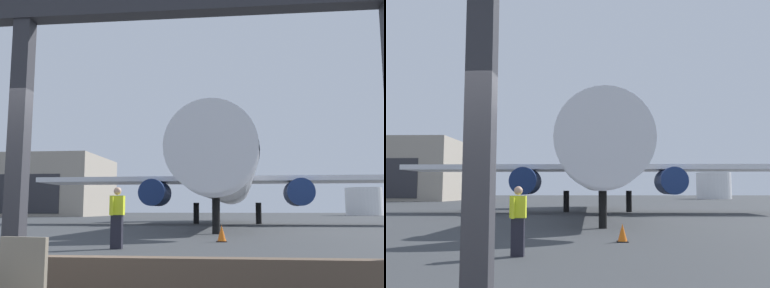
% 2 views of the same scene
% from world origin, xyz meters
% --- Properties ---
extents(ground_plane, '(220.00, 220.00, 0.00)m').
position_xyz_m(ground_plane, '(0.00, 40.00, 0.00)').
color(ground_plane, '#383A3D').
extents(window_frame, '(8.66, 0.24, 3.59)m').
position_xyz_m(window_frame, '(0.00, 0.00, 1.30)').
color(window_frame, brown).
rests_on(window_frame, ground).
extents(airplane, '(28.24, 31.27, 10.58)m').
position_xyz_m(airplane, '(1.33, 28.07, 3.59)').
color(airplane, silver).
rests_on(airplane, ground).
extents(ground_crew_worker, '(0.40, 0.53, 1.74)m').
position_xyz_m(ground_crew_worker, '(-1.01, 7.92, 0.90)').
color(ground_crew_worker, black).
rests_on(ground_crew_worker, ground).
extents(traffic_cone, '(0.36, 0.36, 0.58)m').
position_xyz_m(traffic_cone, '(1.82, 11.08, 0.27)').
color(traffic_cone, orange).
rests_on(traffic_cone, ground).
extents(distant_hangar, '(25.35, 18.01, 9.94)m').
position_xyz_m(distant_hangar, '(-33.81, 70.64, 4.97)').
color(distant_hangar, '#9E9384').
rests_on(distant_hangar, ground).
extents(fuel_storage_tank, '(6.74, 6.74, 5.19)m').
position_xyz_m(fuel_storage_tank, '(25.27, 85.40, 2.59)').
color(fuel_storage_tank, white).
rests_on(fuel_storage_tank, ground).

